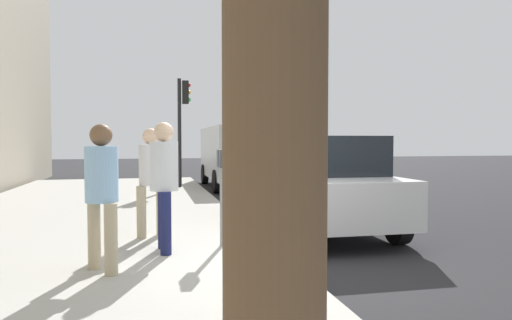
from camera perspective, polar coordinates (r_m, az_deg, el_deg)
ground_plane at (r=6.15m, az=4.26°, el=-13.54°), size 80.00×80.00×0.00m
sidewalk_slab at (r=5.99m, az=-25.15°, el=-13.45°), size 28.00×6.00×0.15m
parking_meter at (r=6.79m, az=-4.18°, el=-2.03°), size 0.36×0.12×1.41m
pedestrian_at_meter at (r=6.51m, az=-11.25°, el=-1.85°), size 0.54×0.39×1.79m
pedestrian_bystander at (r=5.69m, az=-18.45°, el=-3.00°), size 0.46×0.38×1.73m
parking_officer at (r=7.60m, az=-12.79°, el=-1.60°), size 0.38×0.46×1.74m
parked_sedan_near at (r=8.78m, az=7.72°, el=-2.82°), size 4.44×2.04×1.77m
parked_van_far at (r=16.76m, az=-2.47°, el=0.89°), size 5.22×2.15×2.18m
traffic_signal at (r=15.64m, az=-9.02°, el=5.59°), size 0.24×0.44×3.60m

